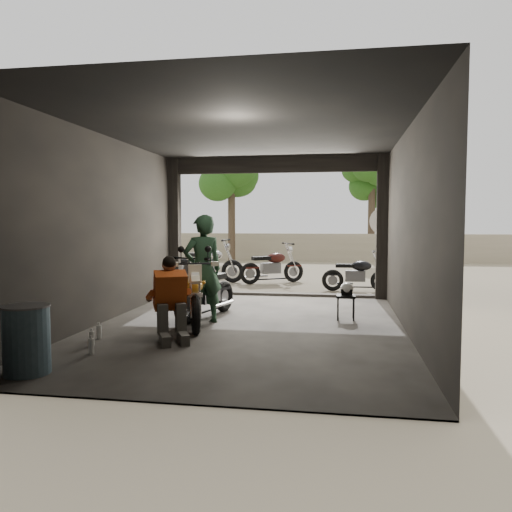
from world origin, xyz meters
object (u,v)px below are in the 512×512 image
(sign_post, at_px, (383,235))
(outside_bike_c, at_px, (357,271))
(outside_bike_a, at_px, (208,261))
(rider, at_px, (203,270))
(outside_bike_b, at_px, (272,263))
(stool, at_px, (346,299))
(oil_drum, at_px, (27,341))
(left_bike, at_px, (206,287))
(mechanic, at_px, (171,301))
(main_bike, at_px, (194,293))
(helmet, at_px, (347,289))

(sign_post, bearing_deg, outside_bike_c, -150.65)
(outside_bike_a, bearing_deg, rider, -163.56)
(outside_bike_b, height_order, stool, outside_bike_b)
(outside_bike_b, xyz_separation_m, stool, (1.97, -4.99, -0.19))
(oil_drum, bearing_deg, stool, 46.34)
(stool, bearing_deg, outside_bike_b, 111.53)
(left_bike, xyz_separation_m, mechanic, (-0.02, -1.80, 0.03))
(left_bike, xyz_separation_m, outside_bike_a, (-1.35, 5.16, 0.05))
(main_bike, relative_size, outside_bike_c, 1.13)
(left_bike, height_order, outside_bike_c, left_bike)
(oil_drum, bearing_deg, left_bike, 72.58)
(rider, bearing_deg, main_bike, 35.21)
(main_bike, relative_size, stool, 3.75)
(rider, xyz_separation_m, helmet, (2.40, 0.72, -0.37))
(outside_bike_b, distance_m, oil_drum, 8.90)
(outside_bike_a, bearing_deg, mechanic, -166.94)
(outside_bike_b, xyz_separation_m, sign_post, (2.93, -0.90, 0.82))
(mechanic, relative_size, sign_post, 0.57)
(outside_bike_c, bearing_deg, rider, 146.47)
(outside_bike_c, height_order, mechanic, mechanic)
(main_bike, bearing_deg, stool, 1.15)
(helmet, height_order, sign_post, sign_post)
(outside_bike_b, xyz_separation_m, mechanic, (-0.51, -7.00, 0.03))
(main_bike, relative_size, outside_bike_b, 1.01)
(helmet, bearing_deg, sign_post, 66.00)
(outside_bike_a, height_order, rider, rider)
(main_bike, distance_m, stool, 2.65)
(rider, height_order, stool, rider)
(main_bike, xyz_separation_m, mechanic, (-0.00, -1.09, 0.03))
(main_bike, xyz_separation_m, sign_post, (3.44, 5.01, 0.82))
(helmet, xyz_separation_m, sign_post, (0.95, 4.04, 0.82))
(helmet, bearing_deg, main_bike, -169.64)
(mechanic, bearing_deg, rider, 58.48)
(left_bike, distance_m, oil_drum, 3.73)
(left_bike, xyz_separation_m, stool, (2.47, 0.20, -0.19))
(rider, height_order, helmet, rider)
(oil_drum, bearing_deg, rider, 68.80)
(outside_bike_b, height_order, mechanic, mechanic)
(mechanic, bearing_deg, left_bike, 62.08)
(stool, distance_m, sign_post, 4.32)
(main_bike, distance_m, outside_bike_c, 5.43)
(outside_bike_b, relative_size, stool, 3.71)
(outside_bike_c, relative_size, helmet, 6.17)
(left_bike, distance_m, helmet, 2.49)
(mechanic, bearing_deg, stool, 11.49)
(outside_bike_b, height_order, outside_bike_c, outside_bike_b)
(rider, distance_m, stool, 2.54)
(rider, bearing_deg, outside_bike_b, -128.12)
(mechanic, bearing_deg, outside_bike_b, 58.42)
(left_bike, distance_m, mechanic, 1.80)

